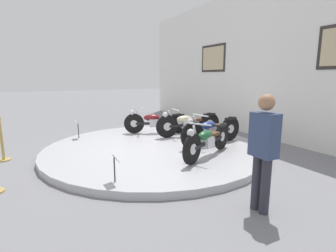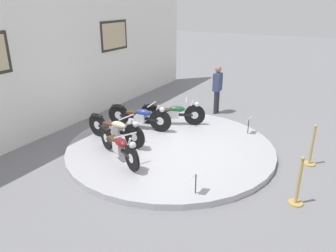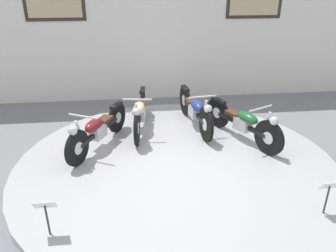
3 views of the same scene
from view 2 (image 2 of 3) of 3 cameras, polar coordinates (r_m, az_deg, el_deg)
ground_plane at (r=8.66m, az=0.43°, el=-4.12°), size 60.00×60.00×0.00m
display_platform at (r=8.63m, az=0.43°, el=-3.69°), size 5.37×5.37×0.14m
back_wall at (r=10.22m, az=-18.29°, el=12.26°), size 14.00×0.22×4.58m
motorcycle_maroon at (r=7.76m, az=-8.52°, el=-3.35°), size 0.93×1.78×0.78m
motorcycle_cream at (r=8.70m, az=-9.00°, el=-0.44°), size 0.54×1.99×0.80m
motorcycle_blue at (r=9.54m, az=-4.88°, el=1.77°), size 0.54×2.00×0.81m
motorcycle_green at (r=9.83m, az=0.98°, el=2.37°), size 0.92×1.80×0.79m
info_placard_front_left at (r=6.42m, az=4.89°, el=-8.80°), size 0.26×0.11×0.51m
info_placard_front_centre at (r=9.44m, az=13.89°, el=0.82°), size 0.26×0.11×0.51m
visitor_standing at (r=11.26m, az=8.59°, el=6.74°), size 0.36×0.22×1.64m
stanchion_post_left_of_entry at (r=6.83m, az=21.68°, el=-10.06°), size 0.28×0.28×1.02m
stanchion_post_right_of_entry at (r=8.48m, az=23.66°, el=-4.06°), size 0.28×0.28×1.02m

